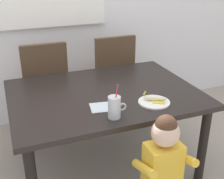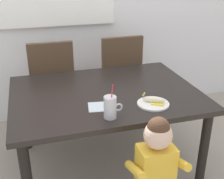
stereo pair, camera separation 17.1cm
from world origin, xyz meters
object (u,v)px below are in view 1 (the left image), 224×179
at_px(toddler_standing, 163,161).
at_px(peeled_banana, 155,98).
at_px(dining_chair_left, 45,83).
at_px(milk_cup, 114,108).
at_px(snack_plate, 154,102).
at_px(dining_table, 104,101).
at_px(paper_napkin, 101,107).
at_px(dining_chair_right, 111,73).

xyz_separation_m(toddler_standing, peeled_banana, (0.16, 0.42, 0.21)).
height_order(dining_chair_left, peeled_banana, dining_chair_left).
bearing_deg(milk_cup, snack_plate, 15.23).
xyz_separation_m(dining_table, snack_plate, (0.27, -0.31, 0.09)).
bearing_deg(paper_napkin, dining_table, 65.47).
height_order(dining_table, peeled_banana, peeled_banana).
height_order(dining_chair_right, milk_cup, dining_chair_right).
bearing_deg(milk_cup, paper_napkin, 102.25).
relative_size(dining_chair_left, peeled_banana, 5.69).
relative_size(toddler_standing, peeled_banana, 4.97).
bearing_deg(peeled_banana, toddler_standing, -111.11).
xyz_separation_m(dining_chair_right, toddler_standing, (-0.23, -1.49, -0.02)).
relative_size(snack_plate, peeled_banana, 1.36).
relative_size(dining_chair_right, paper_napkin, 6.40).
bearing_deg(dining_table, peeled_banana, -47.32).
bearing_deg(dining_chair_left, dining_chair_right, -179.06).
bearing_deg(snack_plate, dining_chair_right, 85.61).
bearing_deg(dining_chair_left, dining_table, 115.25).
xyz_separation_m(peeled_banana, paper_napkin, (-0.39, 0.06, -0.03)).
height_order(dining_table, toddler_standing, toddler_standing).
xyz_separation_m(toddler_standing, milk_cup, (-0.19, 0.32, 0.24)).
relative_size(milk_cup, paper_napkin, 1.66).
xyz_separation_m(dining_chair_right, paper_napkin, (-0.46, -1.00, 0.16)).
bearing_deg(dining_chair_right, snack_plate, 85.61).
bearing_deg(milk_cup, peeled_banana, 16.11).
xyz_separation_m(dining_chair_left, peeled_banana, (0.63, -1.05, 0.19)).
bearing_deg(peeled_banana, paper_napkin, 171.14).
xyz_separation_m(toddler_standing, snack_plate, (0.15, 0.41, 0.18)).
bearing_deg(dining_table, paper_napkin, -114.53).
height_order(dining_chair_right, toddler_standing, dining_chair_right).
height_order(toddler_standing, peeled_banana, toddler_standing).
height_order(milk_cup, paper_napkin, milk_cup).
bearing_deg(milk_cup, dining_chair_left, 103.47).
bearing_deg(dining_chair_right, peeled_banana, 86.17).
bearing_deg(dining_chair_right, paper_napkin, 65.18).
xyz_separation_m(dining_chair_left, paper_napkin, (0.24, -0.99, 0.16)).
bearing_deg(paper_napkin, snack_plate, -10.41).
relative_size(milk_cup, snack_plate, 1.08).
bearing_deg(dining_chair_right, dining_table, 65.09).
bearing_deg(peeled_banana, dining_chair_left, 121.06).
height_order(dining_chair_right, peeled_banana, dining_chair_right).
relative_size(dining_chair_right, snack_plate, 4.17).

